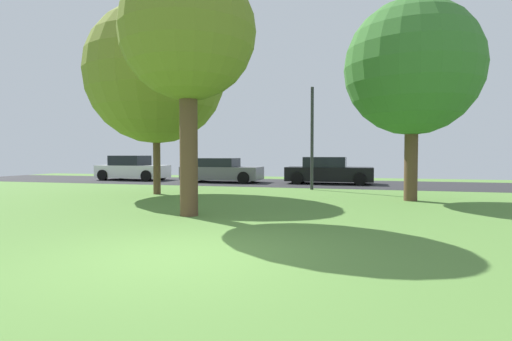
{
  "coord_description": "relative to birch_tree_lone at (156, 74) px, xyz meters",
  "views": [
    {
      "loc": [
        2.77,
        -5.52,
        1.54
      ],
      "look_at": [
        0.0,
        4.57,
        1.13
      ],
      "focal_mm": 28.22,
      "sensor_mm": 36.0,
      "label": 1
    }
  ],
  "objects": [
    {
      "name": "ground_plane",
      "position": [
        5.12,
        -8.58,
        -4.66
      ],
      "size": [
        44.0,
        44.0,
        0.0
      ],
      "primitive_type": "plane",
      "color": "#547F38"
    },
    {
      "name": "road_strip",
      "position": [
        5.12,
        7.42,
        -4.66
      ],
      "size": [
        44.0,
        6.4,
        0.01
      ],
      "primitive_type": "cube",
      "color": "#28282B",
      "rests_on": "ground_plane"
    },
    {
      "name": "birch_tree_lone",
      "position": [
        0.0,
        0.0,
        0.0
      ],
      "size": [
        5.37,
        5.37,
        7.35
      ],
      "color": "brown",
      "rests_on": "ground_plane"
    },
    {
      "name": "maple_tree_far",
      "position": [
        9.33,
        0.21,
        -0.26
      ],
      "size": [
        4.45,
        4.45,
        6.65
      ],
      "color": "brown",
      "rests_on": "ground_plane"
    },
    {
      "name": "oak_tree_left",
      "position": [
        3.58,
        -4.78,
        -0.11
      ],
      "size": [
        3.4,
        3.4,
        6.3
      ],
      "color": "brown",
      "rests_on": "ground_plane"
    },
    {
      "name": "parked_car_white",
      "position": [
        -5.84,
        7.47,
        -3.99
      ],
      "size": [
        4.16,
        2.09,
        1.48
      ],
      "color": "white",
      "rests_on": "ground_plane"
    },
    {
      "name": "parked_car_grey",
      "position": [
        0.06,
        7.06,
        -4.04
      ],
      "size": [
        4.4,
        2.04,
        1.35
      ],
      "color": "slate",
      "rests_on": "ground_plane"
    },
    {
      "name": "parked_car_black",
      "position": [
        5.96,
        7.45,
        -4.01
      ],
      "size": [
        4.51,
        2.09,
        1.42
      ],
      "color": "black",
      "rests_on": "ground_plane"
    },
    {
      "name": "street_lamp_post",
      "position": [
        5.58,
        3.62,
        -2.41
      ],
      "size": [
        0.14,
        0.14,
        4.5
      ],
      "primitive_type": "cylinder",
      "color": "#2D2D33",
      "rests_on": "ground_plane"
    }
  ]
}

